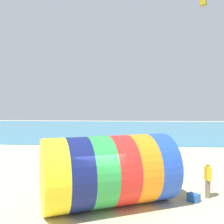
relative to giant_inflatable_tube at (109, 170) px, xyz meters
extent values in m
plane|color=#CCBA8C|center=(-0.48, -0.60, -1.54)|extent=(120.00, 120.00, 0.00)
cube|color=teal|center=(-0.48, 35.82, -1.49)|extent=(120.00, 40.00, 0.10)
cylinder|color=yellow|center=(-2.19, -0.99, 0.00)|extent=(2.14, 3.20, 3.08)
cylinder|color=navy|center=(-1.32, -0.60, 0.00)|extent=(2.14, 3.20, 3.08)
cylinder|color=green|center=(-0.46, -0.21, 0.00)|extent=(2.14, 3.20, 3.08)
cylinder|color=red|center=(0.41, 0.19, 0.00)|extent=(2.14, 3.20, 3.08)
cylinder|color=orange|center=(1.28, 0.58, 0.00)|extent=(2.14, 3.20, 3.08)
cylinder|color=blue|center=(2.14, 0.97, 0.00)|extent=(2.14, 3.20, 3.08)
cylinder|color=black|center=(2.60, 1.17, 0.00)|extent=(1.22, 2.61, 2.83)
cylinder|color=#726651|center=(4.64, 1.22, -1.11)|extent=(0.24, 0.24, 0.86)
cube|color=yellow|center=(4.64, 1.22, -0.36)|extent=(0.26, 0.38, 0.65)
sphere|color=beige|center=(4.64, 1.22, 0.10)|extent=(0.23, 0.23, 0.23)
cube|color=olive|center=(8.27, 15.52, 13.43)|extent=(0.80, 0.80, 0.64)
cube|color=#2659B2|center=(3.86, 0.71, -1.36)|extent=(0.63, 0.61, 0.36)
camera|label=1|loc=(1.01, -10.92, 2.90)|focal=40.00mm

